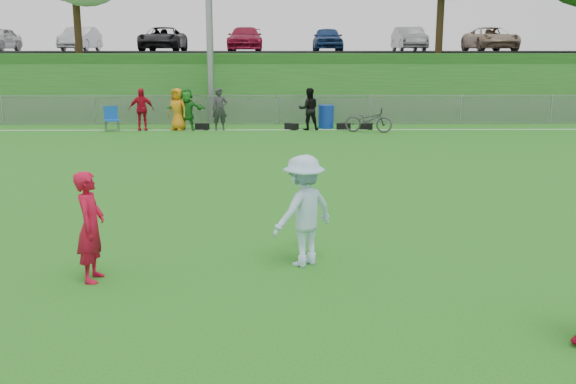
{
  "coord_description": "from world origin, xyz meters",
  "views": [
    {
      "loc": [
        -0.01,
        -8.1,
        3.24
      ],
      "look_at": [
        0.12,
        0.5,
        1.32
      ],
      "focal_mm": 40.0,
      "sensor_mm": 36.0,
      "label": 1
    }
  ],
  "objects_px": {
    "frisbee": "(308,207)",
    "recycling_bin": "(326,117)",
    "player_red_left": "(91,227)",
    "player_blue": "(304,211)",
    "bicycle": "(369,120)"
  },
  "relations": [
    {
      "from": "frisbee",
      "to": "recycling_bin",
      "type": "height_order",
      "value": "recycling_bin"
    },
    {
      "from": "player_red_left",
      "to": "player_blue",
      "type": "relative_size",
      "value": 0.93
    },
    {
      "from": "recycling_bin",
      "to": "bicycle",
      "type": "relative_size",
      "value": 0.51
    },
    {
      "from": "player_red_left",
      "to": "recycling_bin",
      "type": "height_order",
      "value": "player_red_left"
    },
    {
      "from": "player_blue",
      "to": "player_red_left",
      "type": "bearing_deg",
      "value": -28.28
    },
    {
      "from": "player_red_left",
      "to": "frisbee",
      "type": "height_order",
      "value": "player_red_left"
    },
    {
      "from": "frisbee",
      "to": "bicycle",
      "type": "xyz_separation_m",
      "value": [
        3.09,
        15.07,
        -0.21
      ]
    },
    {
      "from": "bicycle",
      "to": "recycling_bin",
      "type": "bearing_deg",
      "value": 63.61
    },
    {
      "from": "player_red_left",
      "to": "recycling_bin",
      "type": "bearing_deg",
      "value": -14.36
    },
    {
      "from": "frisbee",
      "to": "bicycle",
      "type": "distance_m",
      "value": 15.38
    },
    {
      "from": "player_blue",
      "to": "recycling_bin",
      "type": "xyz_separation_m",
      "value": [
        1.61,
        17.34,
        -0.37
      ]
    },
    {
      "from": "player_red_left",
      "to": "frisbee",
      "type": "xyz_separation_m",
      "value": [
        3.13,
        1.49,
        -0.1
      ]
    },
    {
      "from": "frisbee",
      "to": "recycling_bin",
      "type": "relative_size",
      "value": 0.27
    },
    {
      "from": "frisbee",
      "to": "recycling_bin",
      "type": "xyz_separation_m",
      "value": [
        1.51,
        16.48,
        -0.22
      ]
    },
    {
      "from": "player_red_left",
      "to": "player_blue",
      "type": "xyz_separation_m",
      "value": [
        3.03,
        0.63,
        0.06
      ]
    }
  ]
}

